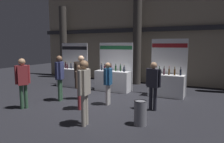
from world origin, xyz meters
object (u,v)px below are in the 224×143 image
at_px(exhibitor_booth_2, 167,83).
at_px(visitor_1, 153,82).
at_px(visitor_6, 23,79).
at_px(visitor_7, 80,84).
at_px(visitor_2, 60,74).
at_px(visitor_3, 81,73).
at_px(visitor_4, 84,87).
at_px(exhibitor_booth_0, 72,76).
at_px(trash_bin, 140,113).
at_px(visitor_5, 108,80).
at_px(exhibitor_booth_1, 113,79).

bearing_deg(exhibitor_booth_2, visitor_1, -90.71).
xyz_separation_m(exhibitor_booth_2, visitor_6, (-4.16, -4.01, 0.46)).
xyz_separation_m(visitor_1, visitor_7, (-2.29, -1.01, -0.08)).
bearing_deg(visitor_6, visitor_2, 13.26).
bearing_deg(visitor_3, visitor_4, -96.62).
bearing_deg(exhibitor_booth_0, trash_bin, -34.74).
xyz_separation_m(trash_bin, visitor_3, (-3.04, 1.52, 0.75)).
xyz_separation_m(exhibitor_booth_0, visitor_1, (5.03, -2.07, 0.40)).
xyz_separation_m(exhibitor_booth_2, visitor_5, (-1.71, -2.27, 0.32)).
xyz_separation_m(visitor_3, visitor_6, (-1.13, -1.92, -0.04)).
bearing_deg(visitor_6, visitor_5, -22.93).
xyz_separation_m(visitor_5, visitor_6, (-2.45, -1.73, 0.14)).
height_order(exhibitor_booth_0, visitor_6, exhibitor_booth_0).
height_order(visitor_3, visitor_6, visitor_3).
xyz_separation_m(exhibitor_booth_2, visitor_7, (-2.31, -3.18, 0.31)).
bearing_deg(trash_bin, visitor_7, 169.41).
height_order(exhibitor_booth_2, visitor_1, exhibitor_booth_2).
height_order(visitor_1, visitor_2, visitor_2).
bearing_deg(visitor_3, exhibitor_booth_1, 33.77).
bearing_deg(exhibitor_booth_2, visitor_5, -126.92).
bearing_deg(exhibitor_booth_0, exhibitor_booth_1, 0.08).
xyz_separation_m(visitor_2, visitor_4, (2.32, -1.69, 0.00)).
distance_m(visitor_4, visitor_7, 1.49).
bearing_deg(exhibitor_booth_0, visitor_7, -48.29).
distance_m(exhibitor_booth_1, visitor_5, 2.37).
distance_m(exhibitor_booth_1, visitor_6, 4.25).
bearing_deg(visitor_6, exhibitor_booth_0, 44.73).
xyz_separation_m(exhibitor_booth_1, visitor_5, (0.86, -2.18, 0.33)).
bearing_deg(visitor_4, visitor_1, -37.85).
xyz_separation_m(visitor_1, visitor_5, (-1.68, -0.11, -0.07)).
distance_m(exhibitor_booth_1, visitor_2, 2.82).
bearing_deg(visitor_1, visitor_3, 9.17).
bearing_deg(visitor_3, visitor_6, -163.60).
xyz_separation_m(visitor_3, visitor_7, (0.72, -1.09, -0.19)).
distance_m(exhibitor_booth_2, visitor_1, 2.20).
bearing_deg(exhibitor_booth_2, visitor_3, -145.44).
distance_m(trash_bin, visitor_4, 1.72).
bearing_deg(visitor_1, visitor_2, 17.85).
relative_size(exhibitor_booth_2, visitor_1, 1.50).
bearing_deg(visitor_7, visitor_3, 36.72).
bearing_deg(visitor_4, visitor_5, 3.39).
bearing_deg(visitor_4, trash_bin, -68.64).
bearing_deg(trash_bin, exhibitor_booth_1, 126.20).
relative_size(exhibitor_booth_2, visitor_5, 1.57).
bearing_deg(exhibitor_booth_2, exhibitor_booth_1, -177.95).
height_order(exhibitor_booth_1, visitor_4, exhibitor_booth_1).
distance_m(exhibitor_booth_0, visitor_7, 4.14).
xyz_separation_m(visitor_3, visitor_5, (1.32, -0.19, -0.18)).
relative_size(exhibitor_booth_0, visitor_2, 1.28).
relative_size(visitor_3, visitor_5, 1.14).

